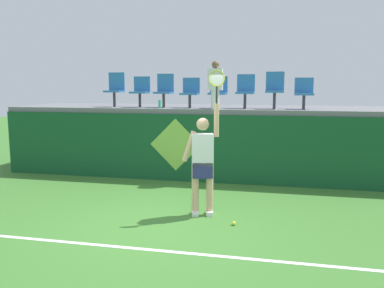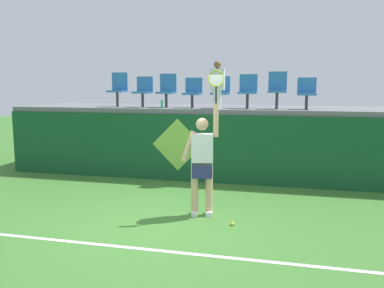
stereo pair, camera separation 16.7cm
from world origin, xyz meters
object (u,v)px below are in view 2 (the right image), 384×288
Objects in this scene: stadium_chair_4 at (221,91)px; tennis_player at (202,161)px; stadium_chair_3 at (193,91)px; stadium_chair_5 at (248,90)px; stadium_chair_7 at (307,92)px; stadium_chair_0 at (118,88)px; tennis_ball at (232,224)px; stadium_chair_1 at (143,90)px; stadium_chair_2 at (167,89)px; spectator_0 at (217,84)px; water_bottle at (162,104)px; stadium_chair_6 at (277,88)px.

tennis_player is at bearing -85.88° from stadium_chair_4.
stadium_chair_5 is (1.39, 0.00, 0.04)m from stadium_chair_3.
stadium_chair_0 is at bearing 179.88° from stadium_chair_7.
tennis_ball is 0.07× the size of stadium_chair_0.
tennis_player is at bearing -120.51° from stadium_chair_7.
stadium_chair_2 reaches higher than stadium_chair_1.
water_bottle is at bearing -179.93° from spectator_0.
stadium_chair_6 is (1.16, 3.14, 1.26)m from tennis_player.
tennis_ball is at bearing -76.77° from stadium_chair_4.
stadium_chair_3 is at bearing -0.65° from stadium_chair_2.
spectator_0 is (2.04, -0.45, 0.14)m from stadium_chair_1.
tennis_player is at bearing -85.20° from spectator_0.
stadium_chair_0 is at bearing 135.14° from tennis_ball.
stadium_chair_7 is at bearing -0.04° from stadium_chair_3.
stadium_chair_0 is at bearing 179.32° from stadium_chair_1.
tennis_ball is 4.24m from stadium_chair_6.
stadium_chair_2 is 3.47m from stadium_chair_7.
spectator_0 reaches higher than stadium_chair_6.
stadium_chair_6 is at bearing 18.25° from spectator_0.
stadium_chair_3 is at bearing 33.62° from water_bottle.
stadium_chair_4 is at bearing 0.05° from stadium_chair_1.
water_bottle is 2.84m from stadium_chair_6.
stadium_chair_2 is at bearing 90.86° from water_bottle.
stadium_chair_5 is (2.72, 0.00, 0.02)m from stadium_chair_1.
tennis_player is at bearing -62.68° from stadium_chair_2.
stadium_chair_0 is at bearing 179.98° from stadium_chair_6.
tennis_player is 3.26× the size of stadium_chair_4.
stadium_chair_0 is 4.14m from stadium_chair_6.
stadium_chair_4 reaches higher than water_bottle.
tennis_player is 3.24× the size of stadium_chair_1.
tennis_player is 3.36m from stadium_chair_4.
tennis_ball is 0.06× the size of spectator_0.
spectator_0 reaches higher than tennis_ball.
stadium_chair_1 is 1.33m from stadium_chair_3.
stadium_chair_1 is 0.70× the size of spectator_0.
stadium_chair_5 is at bearing 0.10° from stadium_chair_1.
water_bottle is 0.23× the size of stadium_chair_6.
stadium_chair_6 reaches higher than stadium_chair_2.
tennis_player is at bearing -46.55° from stadium_chair_0.
stadium_chair_7 is (1.85, 3.13, 1.18)m from tennis_player.
stadium_chair_0 reaches higher than stadium_chair_7.
stadium_chair_7 is at bearing -0.10° from stadium_chair_4.
water_bottle is 0.27× the size of stadium_chair_3.
stadium_chair_5 is at bearing -0.07° from stadium_chair_0.
stadium_chair_1 is at bearing -179.30° from stadium_chair_2.
stadium_chair_4 is 0.69× the size of spectator_0.
tennis_player is 3.40m from stadium_chair_5.
tennis_player is 12.74× the size of water_bottle.
stadium_chair_2 is at bearing 179.91° from stadium_chair_5.
stadium_chair_3 is 1.39m from stadium_chair_5.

